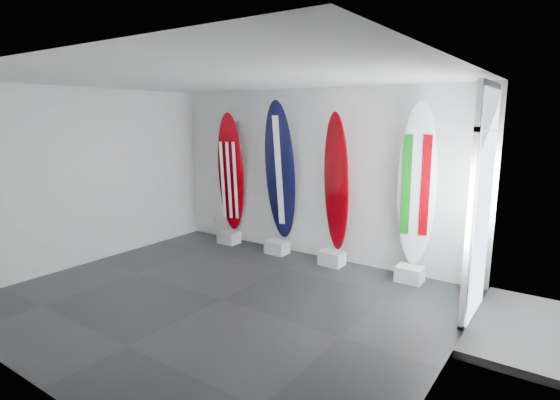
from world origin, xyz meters
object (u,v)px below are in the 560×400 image
Objects in this scene: surfboard_swiss at (336,183)px; surfboard_italy at (417,186)px; surfboard_usa at (231,173)px; surfboard_navy at (280,172)px.

surfboard_italy is at bearing 12.91° from surfboard_swiss.
surfboard_navy is at bearing -18.06° from surfboard_usa.
surfboard_italy reaches higher than surfboard_swiss.
surfboard_swiss reaches higher than surfboard_usa.
surfboard_swiss is at bearing -18.06° from surfboard_usa.
surfboard_usa is 0.91× the size of surfboard_navy.
surfboard_swiss is 1.36m from surfboard_italy.
surfboard_italy is at bearing -18.06° from surfboard_usa.
surfboard_navy reaches higher than surfboard_italy.
surfboard_italy reaches higher than surfboard_usa.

